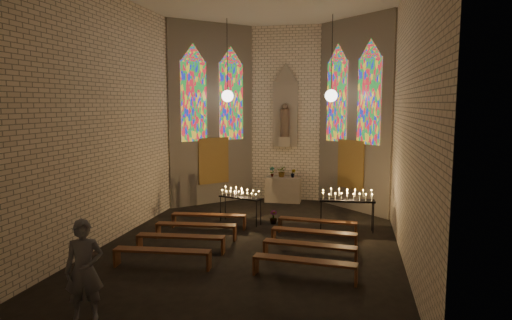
# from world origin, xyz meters

# --- Properties ---
(floor) EXTENTS (12.00, 12.00, 0.00)m
(floor) POSITION_xyz_m (0.00, 0.00, 0.00)
(floor) COLOR black
(floor) RESTS_ON ground
(room) EXTENTS (8.22, 12.43, 7.00)m
(room) POSITION_xyz_m (-0.00, 3.37, 3.72)
(room) COLOR #F0DFC9
(room) RESTS_ON ground
(altar) EXTENTS (1.40, 0.60, 1.00)m
(altar) POSITION_xyz_m (0.00, 5.45, 0.50)
(altar) COLOR #B6A794
(altar) RESTS_ON ground
(flower_vase_left) EXTENTS (0.22, 0.16, 0.41)m
(flower_vase_left) POSITION_xyz_m (-0.46, 5.49, 1.20)
(flower_vase_left) COLOR #4C723F
(flower_vase_left) RESTS_ON altar
(flower_vase_center) EXTENTS (0.45, 0.40, 0.45)m
(flower_vase_center) POSITION_xyz_m (-0.06, 5.52, 1.22)
(flower_vase_center) COLOR #4C723F
(flower_vase_center) RESTS_ON altar
(flower_vase_right) EXTENTS (0.21, 0.18, 0.34)m
(flower_vase_right) POSITION_xyz_m (0.40, 5.48, 1.17)
(flower_vase_right) COLOR #4C723F
(flower_vase_right) RESTS_ON altar
(aisle_flower_pot) EXTENTS (0.28, 0.28, 0.43)m
(aisle_flower_pot) POSITION_xyz_m (0.20, 2.07, 0.22)
(aisle_flower_pot) COLOR #4C723F
(aisle_flower_pot) RESTS_ON ground
(votive_stand_left) EXTENTS (1.52, 0.81, 1.09)m
(votive_stand_left) POSITION_xyz_m (-0.88, 1.91, 0.94)
(votive_stand_left) COLOR black
(votive_stand_left) RESTS_ON ground
(votive_stand_right) EXTENTS (1.70, 0.53, 1.23)m
(votive_stand_right) POSITION_xyz_m (2.57, 1.66, 1.06)
(votive_stand_right) COLOR black
(votive_stand_right) RESTS_ON ground
(pew_left_0) EXTENTS (2.37, 0.53, 0.45)m
(pew_left_0) POSITION_xyz_m (-1.71, 1.12, 0.37)
(pew_left_0) COLOR #592F19
(pew_left_0) RESTS_ON ground
(pew_right_0) EXTENTS (2.37, 0.53, 0.45)m
(pew_right_0) POSITION_xyz_m (1.71, 1.12, 0.37)
(pew_right_0) COLOR #592F19
(pew_right_0) RESTS_ON ground
(pew_left_1) EXTENTS (2.37, 0.53, 0.45)m
(pew_left_1) POSITION_xyz_m (-1.71, -0.08, 0.37)
(pew_left_1) COLOR #592F19
(pew_left_1) RESTS_ON ground
(pew_right_1) EXTENTS (2.37, 0.53, 0.45)m
(pew_right_1) POSITION_xyz_m (1.71, -0.08, 0.37)
(pew_right_1) COLOR #592F19
(pew_right_1) RESTS_ON ground
(pew_left_2) EXTENTS (2.37, 0.53, 0.45)m
(pew_left_2) POSITION_xyz_m (-1.71, -1.28, 0.37)
(pew_left_2) COLOR #592F19
(pew_left_2) RESTS_ON ground
(pew_right_2) EXTENTS (2.37, 0.53, 0.45)m
(pew_right_2) POSITION_xyz_m (1.71, -1.28, 0.37)
(pew_right_2) COLOR #592F19
(pew_right_2) RESTS_ON ground
(pew_left_3) EXTENTS (2.37, 0.53, 0.45)m
(pew_left_3) POSITION_xyz_m (-1.71, -2.48, 0.37)
(pew_left_3) COLOR #592F19
(pew_left_3) RESTS_ON ground
(pew_right_3) EXTENTS (2.37, 0.53, 0.45)m
(pew_right_3) POSITION_xyz_m (1.71, -2.48, 0.37)
(pew_right_3) COLOR #592F19
(pew_right_3) RESTS_ON ground
(visitor) EXTENTS (0.80, 0.68, 1.86)m
(visitor) POSITION_xyz_m (-1.98, -5.25, 0.93)
(visitor) COLOR #545560
(visitor) RESTS_ON ground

